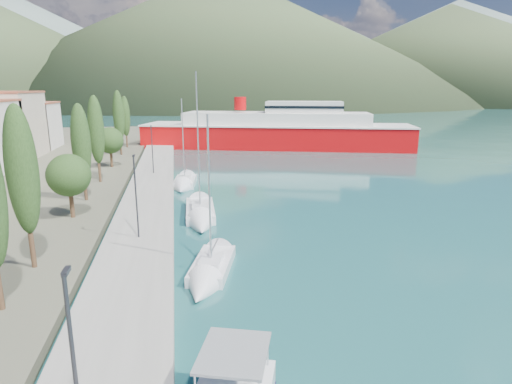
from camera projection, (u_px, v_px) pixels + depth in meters
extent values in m
plane|color=#1E5757|center=(194.00, 125.00, 135.58)|extent=(1400.00, 1400.00, 0.00)
cube|color=gray|center=(149.00, 198.00, 44.12)|extent=(5.00, 88.00, 0.80)
cone|color=slate|center=(227.00, 36.00, 663.24)|extent=(760.00, 760.00, 180.00)
cone|color=slate|center=(455.00, 48.00, 652.79)|extent=(640.00, 640.00, 140.00)
cone|color=#3C4D2E|center=(221.00, 37.00, 396.45)|extent=(480.00, 480.00, 115.00)
cone|color=#3C4D2E|center=(447.00, 53.00, 419.90)|extent=(420.00, 420.00, 90.00)
cube|color=beige|center=(5.00, 126.00, 66.41)|extent=(9.00, 13.00, 10.00)
cube|color=#9E5138|center=(0.00, 92.00, 65.19)|extent=(9.20, 13.20, 0.30)
cube|color=white|center=(29.00, 126.00, 77.15)|extent=(9.00, 10.00, 8.00)
cube|color=#9E5138|center=(26.00, 103.00, 76.17)|extent=(9.20, 10.20, 0.30)
cylinder|color=#47301E|center=(33.00, 250.00, 26.13)|extent=(0.30, 0.30, 2.19)
ellipsoid|color=#27421A|center=(22.00, 170.00, 24.95)|extent=(1.80, 1.80, 7.76)
cylinder|color=#47301E|center=(72.00, 205.00, 36.27)|extent=(0.36, 0.36, 2.23)
sphere|color=#27421A|center=(69.00, 175.00, 35.66)|extent=(3.57, 3.57, 3.57)
cylinder|color=#47301E|center=(86.00, 190.00, 41.92)|extent=(0.30, 0.30, 2.06)
ellipsoid|color=#27421A|center=(81.00, 142.00, 40.80)|extent=(1.80, 1.80, 7.32)
cylinder|color=#47301E|center=(100.00, 173.00, 50.04)|extent=(0.30, 0.30, 2.20)
ellipsoid|color=#27421A|center=(96.00, 130.00, 48.85)|extent=(1.80, 1.80, 7.79)
cylinder|color=#47301E|center=(111.00, 159.00, 59.51)|extent=(0.36, 0.36, 2.26)
sphere|color=#27421A|center=(110.00, 140.00, 58.90)|extent=(3.62, 3.62, 3.62)
cylinder|color=#47301E|center=(121.00, 148.00, 70.41)|extent=(0.30, 0.30, 2.29)
ellipsoid|color=#27421A|center=(119.00, 116.00, 69.17)|extent=(1.80, 1.80, 8.12)
cylinder|color=#47301E|center=(127.00, 142.00, 79.31)|extent=(0.30, 0.30, 2.06)
ellipsoid|color=#27421A|center=(125.00, 116.00, 78.20)|extent=(1.80, 1.80, 7.30)
cylinder|color=#2D2D33|center=(75.00, 377.00, 11.62)|extent=(0.12, 0.12, 6.00)
cube|color=#2D2D33|center=(66.00, 271.00, 11.15)|extent=(0.15, 0.50, 0.12)
cylinder|color=#2D2D33|center=(136.00, 198.00, 30.65)|extent=(0.12, 0.12, 6.00)
cube|color=#2D2D33|center=(134.00, 156.00, 30.18)|extent=(0.15, 0.50, 0.12)
cylinder|color=#2D2D33|center=(152.00, 150.00, 54.25)|extent=(0.12, 0.12, 6.00)
cube|color=#2D2D33|center=(151.00, 126.00, 53.77)|extent=(0.15, 0.50, 0.12)
cube|color=slate|center=(234.00, 352.00, 14.75)|extent=(3.08, 3.35, 0.10)
cube|color=silver|center=(212.00, 267.00, 27.56)|extent=(3.66, 5.90, 0.88)
cube|color=silver|center=(211.00, 260.00, 27.06)|extent=(1.90, 2.48, 0.34)
cylinder|color=silver|center=(209.00, 191.00, 26.00)|extent=(0.12, 0.12, 9.29)
cone|color=silver|center=(201.00, 292.00, 24.15)|extent=(2.86, 3.08, 2.25)
cube|color=silver|center=(200.00, 212.00, 39.66)|extent=(2.79, 7.09, 0.99)
cube|color=silver|center=(200.00, 206.00, 39.06)|extent=(1.62, 2.86, 0.38)
cylinder|color=silver|center=(198.00, 142.00, 37.67)|extent=(0.12, 0.12, 12.07)
cone|color=silver|center=(201.00, 227.00, 35.36)|extent=(2.65, 3.36, 2.52)
cube|color=silver|center=(185.00, 182.00, 51.95)|extent=(3.14, 5.83, 0.95)
cube|color=silver|center=(185.00, 178.00, 51.44)|extent=(1.74, 2.39, 0.37)
cylinder|color=silver|center=(183.00, 140.00, 50.35)|extent=(0.12, 0.12, 9.53)
cone|color=silver|center=(182.00, 189.00, 48.50)|extent=(2.75, 2.89, 2.44)
cube|color=red|center=(276.00, 138.00, 83.85)|extent=(52.23, 25.51, 4.96)
cube|color=silver|center=(276.00, 125.00, 83.26)|extent=(52.67, 25.92, 0.27)
cube|color=silver|center=(276.00, 119.00, 83.01)|extent=(36.49, 19.02, 2.66)
cube|color=silver|center=(304.00, 107.00, 81.84)|extent=(15.71, 10.59, 2.13)
cylinder|color=red|center=(240.00, 103.00, 83.10)|extent=(2.30, 2.30, 2.48)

